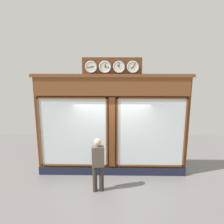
% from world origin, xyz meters
% --- Properties ---
extents(shop_facade, '(5.15, 0.42, 3.97)m').
position_xyz_m(shop_facade, '(0.00, -0.12, 1.76)').
color(shop_facade, '#5B3319').
rests_on(shop_facade, ground_plane).
extents(pedestrian, '(0.39, 0.27, 1.69)m').
position_xyz_m(pedestrian, '(0.40, 1.01, 0.93)').
color(pedestrian, '#312A24').
rests_on(pedestrian, ground_plane).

